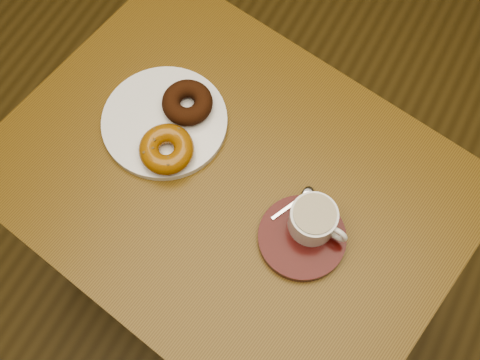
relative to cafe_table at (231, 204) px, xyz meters
The scene contains 8 objects.
ground 0.68m from the cafe_table, 135.96° to the left, with size 6.00×6.00×0.00m, color #503D19.
cafe_table is the anchor object (origin of this frame).
donut_plate 0.21m from the cafe_table, 165.59° to the left, with size 0.24×0.24×0.01m, color silver.
donut_cinnamon 0.23m from the cafe_table, 147.93° to the left, with size 0.10×0.10×0.03m, color #32170A.
donut_caramel 0.20m from the cafe_table, behind, with size 0.11×0.11×0.04m.
saucer 0.21m from the cafe_table, 13.78° to the right, with size 0.15×0.15×0.02m, color #370907.
coffee_cup 0.24m from the cafe_table, ahead, with size 0.11×0.08×0.06m.
teaspoon 0.20m from the cafe_table, 11.26° to the left, with size 0.05×0.09×0.01m.
Camera 1 is at (0.33, -0.47, 1.79)m, focal length 45.00 mm.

